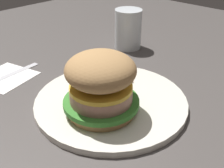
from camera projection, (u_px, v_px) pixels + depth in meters
name	position (u px, v px, depth m)	size (l,w,h in m)	color
ground_plane	(120.00, 108.00, 0.50)	(1.60, 1.60, 0.00)	#47423F
plate	(112.00, 100.00, 0.52)	(0.28, 0.28, 0.01)	silver
sandwich	(101.00, 84.00, 0.45)	(0.13, 0.13, 0.11)	tan
fries_pile	(109.00, 80.00, 0.56)	(0.11, 0.11, 0.01)	gold
napkin	(6.00, 77.00, 0.61)	(0.11, 0.11, 0.00)	white
fork	(5.00, 76.00, 0.61)	(0.17, 0.03, 0.00)	silver
drink_glass	(128.00, 31.00, 0.74)	(0.07, 0.07, 0.11)	silver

